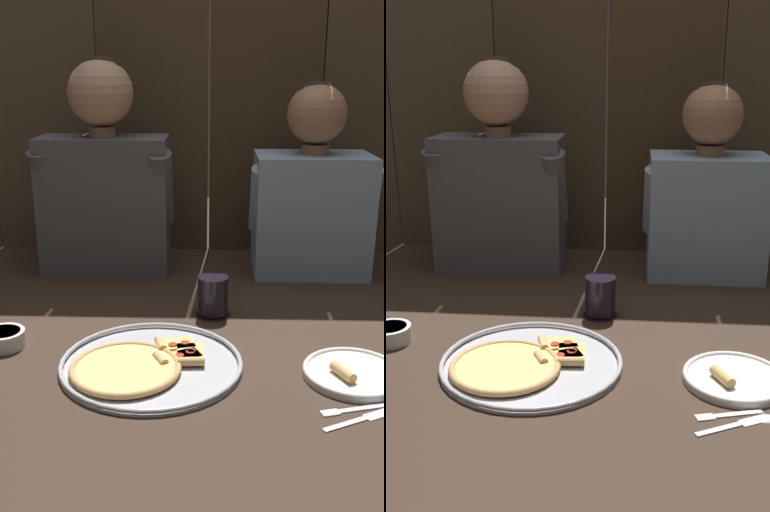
% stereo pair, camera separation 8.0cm
% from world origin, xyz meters
% --- Properties ---
extents(ground_plane, '(3.20, 3.20, 0.00)m').
position_xyz_m(ground_plane, '(0.00, 0.00, 0.00)').
color(ground_plane, '#332319').
extents(pizza_tray, '(0.39, 0.39, 0.03)m').
position_xyz_m(pizza_tray, '(-0.13, -0.13, 0.01)').
color(pizza_tray, '#B2B2B7').
rests_on(pizza_tray, ground).
extents(dinner_plate, '(0.21, 0.21, 0.03)m').
position_xyz_m(dinner_plate, '(0.31, -0.15, 0.01)').
color(dinner_plate, white).
rests_on(dinner_plate, ground).
extents(drinking_glass, '(0.09, 0.09, 0.11)m').
position_xyz_m(drinking_glass, '(0.02, 0.16, 0.05)').
color(drinking_glass, black).
rests_on(drinking_glass, ground).
extents(dipping_bowl, '(0.10, 0.10, 0.04)m').
position_xyz_m(dipping_bowl, '(-0.46, -0.04, 0.02)').
color(dipping_bowl, white).
rests_on(dipping_bowl, ground).
extents(table_fork, '(0.13, 0.05, 0.01)m').
position_xyz_m(table_fork, '(0.28, -0.28, 0.00)').
color(table_fork, silver).
rests_on(table_fork, ground).
extents(table_knife, '(0.15, 0.09, 0.01)m').
position_xyz_m(table_knife, '(0.29, -0.31, 0.00)').
color(table_knife, silver).
rests_on(table_knife, ground).
extents(diner_left, '(0.42, 0.22, 0.65)m').
position_xyz_m(diner_left, '(-0.32, 0.52, 0.31)').
color(diner_left, '#4C4C51').
rests_on(diner_left, ground).
extents(diner_right, '(0.38, 0.23, 0.58)m').
position_xyz_m(diner_right, '(0.32, 0.52, 0.26)').
color(diner_right, '#849EB7').
rests_on(diner_right, ground).
extents(wooden_backdrop_wall, '(2.19, 0.03, 1.22)m').
position_xyz_m(wooden_backdrop_wall, '(-0.00, 0.75, 0.61)').
color(wooden_backdrop_wall, brown).
rests_on(wooden_backdrop_wall, ground).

